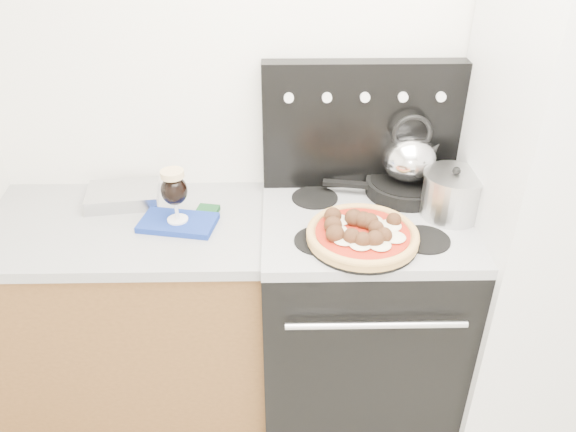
{
  "coord_description": "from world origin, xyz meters",
  "views": [
    {
      "loc": [
        -0.24,
        -0.57,
        2.0
      ],
      "look_at": [
        -0.21,
        1.05,
        1.01
      ],
      "focal_mm": 35.0,
      "sensor_mm": 36.0,
      "label": 1
    }
  ],
  "objects_px": {
    "beer_glass": "(175,196)",
    "fridge": "(560,213)",
    "stove_body": "(358,317)",
    "base_cabinet": "(91,318)",
    "oven_mitt": "(178,223)",
    "tea_kettle": "(410,154)",
    "pizza_pan": "(362,241)",
    "pizza": "(363,232)",
    "stock_pot": "(452,196)",
    "skillet": "(406,187)"
  },
  "relations": [
    {
      "from": "tea_kettle",
      "to": "oven_mitt",
      "type": "bearing_deg",
      "value": 179.91
    },
    {
      "from": "oven_mitt",
      "to": "stock_pot",
      "type": "xyz_separation_m",
      "value": [
        1.0,
        0.03,
        0.09
      ]
    },
    {
      "from": "base_cabinet",
      "to": "stock_pot",
      "type": "height_order",
      "value": "stock_pot"
    },
    {
      "from": "tea_kettle",
      "to": "stock_pot",
      "type": "distance_m",
      "value": 0.23
    },
    {
      "from": "oven_mitt",
      "to": "beer_glass",
      "type": "relative_size",
      "value": 1.33
    },
    {
      "from": "stove_body",
      "to": "pizza_pan",
      "type": "relative_size",
      "value": 2.32
    },
    {
      "from": "tea_kettle",
      "to": "beer_glass",
      "type": "bearing_deg",
      "value": 179.91
    },
    {
      "from": "oven_mitt",
      "to": "tea_kettle",
      "type": "xyz_separation_m",
      "value": [
        0.87,
        0.19,
        0.18
      ]
    },
    {
      "from": "stove_body",
      "to": "oven_mitt",
      "type": "distance_m",
      "value": 0.84
    },
    {
      "from": "stove_body",
      "to": "base_cabinet",
      "type": "bearing_deg",
      "value": 178.7
    },
    {
      "from": "pizza",
      "to": "stove_body",
      "type": "bearing_deg",
      "value": 76.99
    },
    {
      "from": "oven_mitt",
      "to": "stock_pot",
      "type": "height_order",
      "value": "stock_pot"
    },
    {
      "from": "base_cabinet",
      "to": "skillet",
      "type": "relative_size",
      "value": 4.64
    },
    {
      "from": "pizza",
      "to": "tea_kettle",
      "type": "distance_m",
      "value": 0.43
    },
    {
      "from": "oven_mitt",
      "to": "beer_glass",
      "type": "distance_m",
      "value": 0.11
    },
    {
      "from": "base_cabinet",
      "to": "beer_glass",
      "type": "relative_size",
      "value": 7.07
    },
    {
      "from": "pizza_pan",
      "to": "skillet",
      "type": "distance_m",
      "value": 0.41
    },
    {
      "from": "beer_glass",
      "to": "pizza",
      "type": "xyz_separation_m",
      "value": [
        0.65,
        -0.15,
        -0.07
      ]
    },
    {
      "from": "beer_glass",
      "to": "stock_pot",
      "type": "xyz_separation_m",
      "value": [
        1.0,
        0.03,
        -0.03
      ]
    },
    {
      "from": "skillet",
      "to": "fridge",
      "type": "bearing_deg",
      "value": -22.03
    },
    {
      "from": "tea_kettle",
      "to": "skillet",
      "type": "bearing_deg",
      "value": 0.0
    },
    {
      "from": "skillet",
      "to": "tea_kettle",
      "type": "distance_m",
      "value": 0.14
    },
    {
      "from": "fridge",
      "to": "beer_glass",
      "type": "xyz_separation_m",
      "value": [
        -1.39,
        0.02,
        0.08
      ]
    },
    {
      "from": "stove_body",
      "to": "pizza",
      "type": "distance_m",
      "value": 0.54
    },
    {
      "from": "base_cabinet",
      "to": "oven_mitt",
      "type": "height_order",
      "value": "oven_mitt"
    },
    {
      "from": "oven_mitt",
      "to": "skillet",
      "type": "height_order",
      "value": "skillet"
    },
    {
      "from": "fridge",
      "to": "oven_mitt",
      "type": "distance_m",
      "value": 1.39
    },
    {
      "from": "oven_mitt",
      "to": "tea_kettle",
      "type": "distance_m",
      "value": 0.91
    },
    {
      "from": "tea_kettle",
      "to": "stock_pot",
      "type": "height_order",
      "value": "tea_kettle"
    },
    {
      "from": "oven_mitt",
      "to": "stove_body",
      "type": "bearing_deg",
      "value": 0.62
    },
    {
      "from": "beer_glass",
      "to": "pizza_pan",
      "type": "relative_size",
      "value": 0.54
    },
    {
      "from": "stove_body",
      "to": "stock_pot",
      "type": "bearing_deg",
      "value": 3.43
    },
    {
      "from": "stove_body",
      "to": "oven_mitt",
      "type": "xyz_separation_m",
      "value": [
        -0.69,
        -0.01,
        0.47
      ]
    },
    {
      "from": "base_cabinet",
      "to": "beer_glass",
      "type": "xyz_separation_m",
      "value": [
        0.42,
        -0.03,
        0.6
      ]
    },
    {
      "from": "fridge",
      "to": "skillet",
      "type": "relative_size",
      "value": 6.07
    },
    {
      "from": "oven_mitt",
      "to": "base_cabinet",
      "type": "bearing_deg",
      "value": 175.54
    },
    {
      "from": "oven_mitt",
      "to": "skillet",
      "type": "xyz_separation_m",
      "value": [
        0.87,
        0.19,
        0.04
      ]
    },
    {
      "from": "fridge",
      "to": "beer_glass",
      "type": "relative_size",
      "value": 9.27
    },
    {
      "from": "base_cabinet",
      "to": "skillet",
      "type": "distance_m",
      "value": 1.39
    },
    {
      "from": "oven_mitt",
      "to": "stock_pot",
      "type": "relative_size",
      "value": 1.24
    },
    {
      "from": "beer_glass",
      "to": "pizza_pan",
      "type": "bearing_deg",
      "value": -12.93
    },
    {
      "from": "base_cabinet",
      "to": "beer_glass",
      "type": "height_order",
      "value": "beer_glass"
    },
    {
      "from": "beer_glass",
      "to": "fridge",
      "type": "bearing_deg",
      "value": -0.72
    },
    {
      "from": "stove_body",
      "to": "fridge",
      "type": "relative_size",
      "value": 0.46
    },
    {
      "from": "pizza",
      "to": "skillet",
      "type": "bearing_deg",
      "value": 57.81
    },
    {
      "from": "stove_body",
      "to": "pizza_pan",
      "type": "distance_m",
      "value": 0.51
    },
    {
      "from": "base_cabinet",
      "to": "pizza_pan",
      "type": "xyz_separation_m",
      "value": [
        1.07,
        -0.18,
        0.5
      ]
    },
    {
      "from": "pizza",
      "to": "stock_pot",
      "type": "relative_size",
      "value": 1.75
    },
    {
      "from": "pizza_pan",
      "to": "tea_kettle",
      "type": "height_order",
      "value": "tea_kettle"
    },
    {
      "from": "oven_mitt",
      "to": "tea_kettle",
      "type": "bearing_deg",
      "value": 12.52
    }
  ]
}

